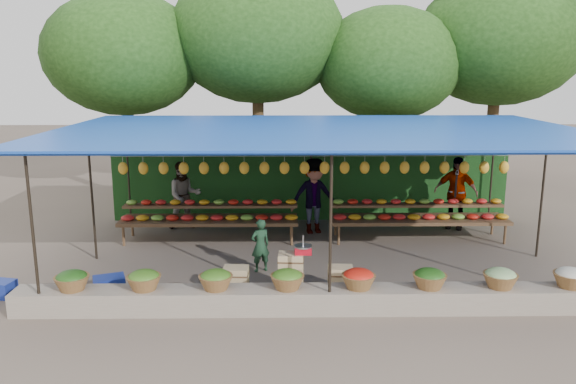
{
  "coord_description": "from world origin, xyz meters",
  "views": [
    {
      "loc": [
        -0.82,
        -11.63,
        4.02
      ],
      "look_at": [
        -0.64,
        0.2,
        1.42
      ],
      "focal_mm": 35.0,
      "sensor_mm": 36.0,
      "label": 1
    }
  ],
  "objects_px": {
    "crate_counter": "(289,277)",
    "weighing_scale": "(303,249)",
    "blue_crate_front": "(0,289)",
    "blue_crate_back": "(109,285)",
    "vendor_seated": "(260,245)"
  },
  "relations": [
    {
      "from": "crate_counter",
      "to": "blue_crate_front",
      "type": "distance_m",
      "value": 5.22
    },
    {
      "from": "blue_crate_back",
      "to": "blue_crate_front",
      "type": "bearing_deg",
      "value": 162.29
    },
    {
      "from": "crate_counter",
      "to": "vendor_seated",
      "type": "relative_size",
      "value": 2.17
    },
    {
      "from": "weighing_scale",
      "to": "blue_crate_back",
      "type": "bearing_deg",
      "value": 179.56
    },
    {
      "from": "blue_crate_front",
      "to": "crate_counter",
      "type": "bearing_deg",
      "value": 12.87
    },
    {
      "from": "crate_counter",
      "to": "vendor_seated",
      "type": "distance_m",
      "value": 1.33
    },
    {
      "from": "crate_counter",
      "to": "vendor_seated",
      "type": "xyz_separation_m",
      "value": [
        -0.56,
        1.19,
        0.23
      ]
    },
    {
      "from": "blue_crate_front",
      "to": "blue_crate_back",
      "type": "distance_m",
      "value": 1.94
    },
    {
      "from": "blue_crate_back",
      "to": "crate_counter",
      "type": "bearing_deg",
      "value": -20.59
    },
    {
      "from": "weighing_scale",
      "to": "blue_crate_back",
      "type": "xyz_separation_m",
      "value": [
        -3.53,
        0.03,
        -0.69
      ]
    },
    {
      "from": "blue_crate_back",
      "to": "weighing_scale",
      "type": "bearing_deg",
      "value": -20.56
    },
    {
      "from": "vendor_seated",
      "to": "blue_crate_back",
      "type": "relative_size",
      "value": 1.98
    },
    {
      "from": "crate_counter",
      "to": "blue_crate_front",
      "type": "relative_size",
      "value": 4.85
    },
    {
      "from": "crate_counter",
      "to": "weighing_scale",
      "type": "xyz_separation_m",
      "value": [
        0.25,
        -0.0,
        0.54
      ]
    },
    {
      "from": "vendor_seated",
      "to": "weighing_scale",
      "type": "bearing_deg",
      "value": 99.83
    }
  ]
}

